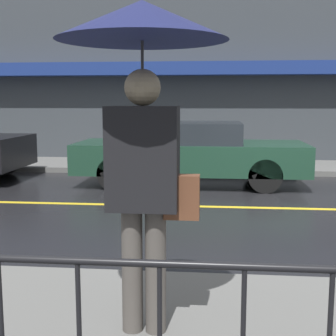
% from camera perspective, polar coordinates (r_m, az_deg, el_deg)
% --- Properties ---
extents(ground_plane, '(80.00, 80.00, 0.00)m').
position_cam_1_polar(ground_plane, '(7.89, 13.38, -4.80)').
color(ground_plane, black).
extents(sidewalk_far, '(28.00, 2.10, 0.13)m').
position_cam_1_polar(sidewalk_far, '(12.19, 10.64, 0.14)').
color(sidewalk_far, '#60605E').
rests_on(sidewalk_far, ground_plane).
extents(lane_marking, '(25.20, 0.12, 0.01)m').
position_cam_1_polar(lane_marking, '(7.89, 13.39, -4.77)').
color(lane_marking, gold).
rests_on(lane_marking, ground_plane).
extents(building_storefront, '(28.00, 0.85, 4.60)m').
position_cam_1_polar(building_storefront, '(13.25, 10.47, 10.57)').
color(building_storefront, '#383D42').
rests_on(building_storefront, ground_plane).
extents(pedestrian, '(1.13, 1.13, 2.26)m').
position_cam_1_polar(pedestrian, '(3.14, -3.05, 11.33)').
color(pedestrian, '#4C4742').
rests_on(pedestrian, sidewalk_near).
extents(car_dark_green, '(4.73, 1.77, 1.30)m').
position_cam_1_polar(car_dark_green, '(9.78, 2.49, 1.99)').
color(car_dark_green, '#193828').
rests_on(car_dark_green, ground_plane).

